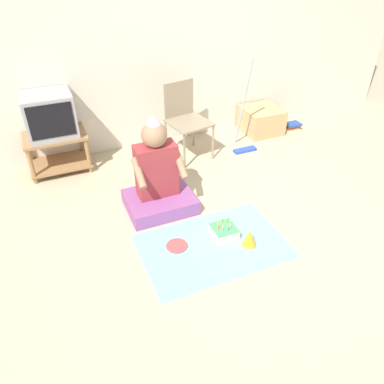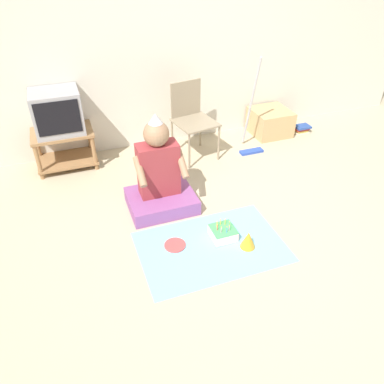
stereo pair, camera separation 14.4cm
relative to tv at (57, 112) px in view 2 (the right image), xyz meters
name	(u,v)px [view 2 (the right image)]	position (x,y,z in m)	size (l,w,h in m)	color
ground_plane	(266,257)	(1.37, -2.03, -0.64)	(16.00, 16.00, 0.00)	tan
wall_back	(176,31)	(1.37, 0.24, 0.63)	(6.40, 0.06, 2.55)	beige
tv_stand	(65,146)	(0.00, 0.00, -0.39)	(0.63, 0.43, 0.42)	#997047
tv	(57,112)	(0.00, 0.00, 0.00)	(0.48, 0.42, 0.44)	#99999E
folding_chair	(191,115)	(1.39, -0.21, -0.16)	(0.49, 0.50, 0.83)	gray
cardboard_box_stack	(270,122)	(2.52, -0.05, -0.48)	(0.46, 0.47, 0.32)	tan
dust_mop	(251,126)	(2.07, -0.38, -0.33)	(0.28, 0.29, 1.11)	#2D4CB2
book_pile	(301,129)	(2.93, -0.18, -0.59)	(0.21, 0.15, 0.09)	beige
person_seated	(160,179)	(0.77, -1.07, -0.34)	(0.62, 0.49, 0.93)	#8C4C8C
party_cloth	(211,247)	(1.00, -1.77, -0.64)	(1.20, 0.79, 0.01)	#7FC6E0
birthday_cake	(223,233)	(1.14, -1.70, -0.59)	(0.20, 0.20, 0.16)	silver
party_hat_blue	(248,240)	(1.28, -1.88, -0.56)	(0.13, 0.13, 0.15)	gold
paper_plate	(175,245)	(0.72, -1.66, -0.63)	(0.18, 0.18, 0.01)	#D84C4C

